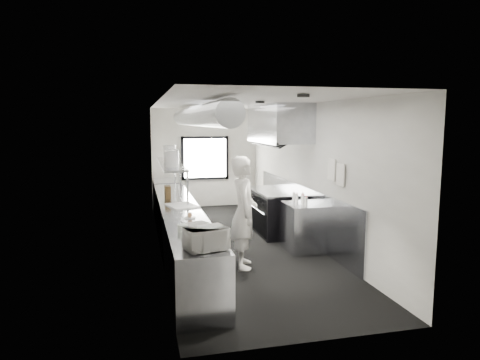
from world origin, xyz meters
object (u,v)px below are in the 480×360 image
range (275,211)px  squeeze_bottle_c (303,199)px  far_work_table (167,197)px  line_cook (244,212)px  knife_block (168,192)px  plate_stack_d (168,152)px  plate_stack_c (170,154)px  prep_counter (181,231)px  squeeze_bottle_d (297,198)px  deli_tub_b (183,228)px  plate_stack_b (171,156)px  plate_stack_a (172,159)px  squeeze_bottle_a (306,202)px  deli_tub_a (186,235)px  squeeze_bottle_b (303,200)px  squeeze_bottle_e (294,197)px  pass_shelf (171,164)px  microwave (206,239)px  bottle_station (303,227)px  cutting_board (182,206)px  exhaust_hood (278,124)px  small_plate (190,218)px

range → squeeze_bottle_c: squeeze_bottle_c is taller
far_work_table → line_cook: size_ratio=0.64×
far_work_table → knife_block: knife_block is taller
plate_stack_d → plate_stack_c: bearing=-90.2°
prep_counter → squeeze_bottle_d: size_ratio=34.83×
deli_tub_b → knife_block: size_ratio=0.58×
plate_stack_b → plate_stack_c: (-0.01, 0.39, 0.03)m
plate_stack_a → deli_tub_b: bearing=-91.3°
squeeze_bottle_a → far_work_table: bearing=118.4°
plate_stack_a → deli_tub_a: bearing=-90.8°
plate_stack_c → squeeze_bottle_b: (2.29, -1.93, -0.76)m
squeeze_bottle_a → squeeze_bottle_b: 0.12m
deli_tub_a → squeeze_bottle_b: size_ratio=0.74×
prep_counter → plate_stack_a: (-0.08, 0.67, 1.28)m
squeeze_bottle_b → squeeze_bottle_e: (-0.00, 0.48, -0.01)m
squeeze_bottle_c → squeeze_bottle_a: bearing=-97.7°
pass_shelf → microwave: pass_shelf is taller
bottle_station → squeeze_bottle_c: bearing=160.4°
plate_stack_a → plate_stack_d: (0.03, 1.61, 0.01)m
plate_stack_a → plate_stack_c: plate_stack_c is taller
cutting_board → knife_block: bearing=103.0°
deli_tub_b → cutting_board: bearing=84.5°
exhaust_hood → squeeze_bottle_c: 1.97m
pass_shelf → squeeze_bottle_e: pass_shelf is taller
plate_stack_b → plate_stack_d: 1.08m
deli_tub_a → plate_stack_d: size_ratio=0.41×
pass_shelf → squeeze_bottle_c: bearing=-36.1°
small_plate → plate_stack_a: plate_stack_a is taller
plate_stack_b → squeeze_bottle_d: size_ratio=1.83×
knife_block → small_plate: bearing=-87.0°
far_work_table → plate_stack_b: (-0.05, -2.50, 1.28)m
deli_tub_b → squeeze_bottle_c: size_ratio=0.75×
squeeze_bottle_a → deli_tub_b: bearing=-151.3°
cutting_board → squeeze_bottle_a: bearing=-14.1°
squeeze_bottle_a → squeeze_bottle_d: (-0.03, 0.40, 0.00)m
deli_tub_a → squeeze_bottle_e: (2.35, 2.26, 0.03)m
bottle_station → line_cook: 1.56m
squeeze_bottle_e → bottle_station: bearing=-78.2°
deli_tub_a → squeeze_bottle_a: squeeze_bottle_a is taller
range → far_work_table: 3.32m
plate_stack_d → squeeze_bottle_a: 3.65m
deli_tub_a → cutting_board: 2.23m
small_plate → range: bearing=45.1°
squeeze_bottle_a → squeeze_bottle_c: bearing=82.3°
microwave → plate_stack_b: size_ratio=1.45×
deli_tub_b → small_plate: deli_tub_b is taller
exhaust_hood → cutting_board: 2.87m
pass_shelf → squeeze_bottle_b: size_ratio=16.00×
exhaust_hood → line_cook: size_ratio=1.17×
cutting_board → squeeze_bottle_c: bearing=-7.4°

